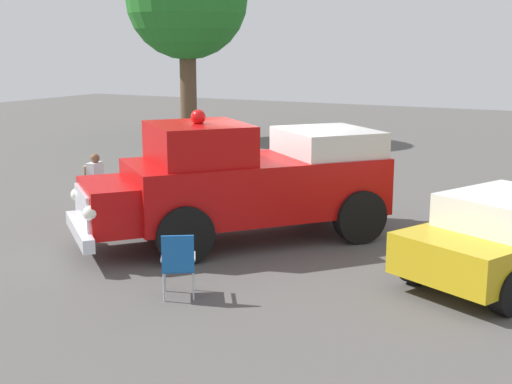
% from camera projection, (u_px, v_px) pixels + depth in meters
% --- Properties ---
extents(ground_plane, '(60.00, 60.00, 0.00)m').
position_uv_depth(ground_plane, '(268.00, 230.00, 14.38)').
color(ground_plane, '#514F4C').
extents(vintage_fire_truck, '(5.93, 5.52, 2.59)m').
position_uv_depth(vintage_fire_truck, '(245.00, 180.00, 13.40)').
color(vintage_fire_truck, black).
rests_on(vintage_fire_truck, ground).
extents(lawn_chair_near_truck, '(0.57, 0.56, 1.02)m').
position_uv_depth(lawn_chair_near_truck, '(94.00, 183.00, 16.21)').
color(lawn_chair_near_truck, '#B7BABF').
rests_on(lawn_chair_near_truck, ground).
extents(lawn_chair_by_car, '(0.68, 0.68, 1.02)m').
position_uv_depth(lawn_chair_by_car, '(178.00, 261.00, 10.37)').
color(lawn_chair_by_car, '#B7BABF').
rests_on(lawn_chair_by_car, ground).
extents(spectator_seated, '(0.44, 0.58, 1.29)m').
position_uv_depth(spectator_seated, '(99.00, 179.00, 16.15)').
color(spectator_seated, '#383842').
rests_on(spectator_seated, ground).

